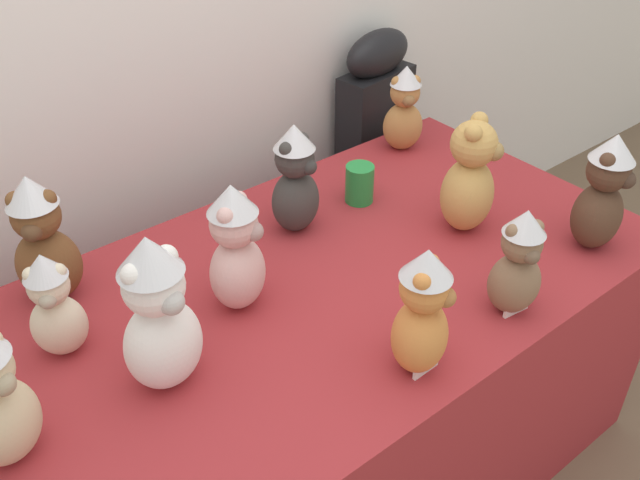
% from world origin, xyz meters
% --- Properties ---
extents(display_table, '(1.72, 0.92, 0.73)m').
position_xyz_m(display_table, '(0.00, 0.25, 0.36)').
color(display_table, maroon).
rests_on(display_table, ground_plane).
extents(instrument_case, '(0.29, 0.16, 1.03)m').
position_xyz_m(instrument_case, '(0.72, 0.84, 0.52)').
color(instrument_case, black).
rests_on(instrument_case, ground_plane).
extents(teddy_bear_charcoal, '(0.16, 0.15, 0.30)m').
position_xyz_m(teddy_bear_charcoal, '(0.09, 0.46, 0.88)').
color(teddy_bear_charcoal, '#383533').
rests_on(teddy_bear_charcoal, display_table).
extents(teddy_bear_cream, '(0.15, 0.14, 0.25)m').
position_xyz_m(teddy_bear_cream, '(-0.57, 0.41, 0.85)').
color(teddy_bear_cream, beige).
rests_on(teddy_bear_cream, display_table).
extents(teddy_bear_blush, '(0.19, 0.18, 0.32)m').
position_xyz_m(teddy_bear_blush, '(-0.20, 0.30, 0.88)').
color(teddy_bear_blush, beige).
rests_on(teddy_bear_blush, display_table).
extents(teddy_bear_honey, '(0.21, 0.20, 0.32)m').
position_xyz_m(teddy_bear_honey, '(0.45, 0.19, 0.88)').
color(teddy_bear_honey, tan).
rests_on(teddy_bear_honey, display_table).
extents(teddy_bear_snow, '(0.18, 0.16, 0.36)m').
position_xyz_m(teddy_bear_snow, '(-0.44, 0.19, 0.90)').
color(teddy_bear_snow, white).
rests_on(teddy_bear_snow, display_table).
extents(teddy_bear_ginger, '(0.17, 0.17, 0.30)m').
position_xyz_m(teddy_bear_ginger, '(-0.02, -0.10, 0.87)').
color(teddy_bear_ginger, '#D17F3D').
rests_on(teddy_bear_ginger, display_table).
extents(teddy_bear_mocha, '(0.15, 0.14, 0.27)m').
position_xyz_m(teddy_bear_mocha, '(0.27, -0.10, 0.86)').
color(teddy_bear_mocha, '#7F6047').
rests_on(teddy_bear_mocha, display_table).
extents(teddy_bear_cocoa, '(0.17, 0.15, 0.32)m').
position_xyz_m(teddy_bear_cocoa, '(0.64, -0.07, 0.88)').
color(teddy_bear_cocoa, '#4C3323').
rests_on(teddy_bear_cocoa, display_table).
extents(teddy_bear_caramel, '(0.16, 0.15, 0.27)m').
position_xyz_m(teddy_bear_caramel, '(0.63, 0.61, 0.86)').
color(teddy_bear_caramel, '#B27A42').
rests_on(teddy_bear_caramel, display_table).
extents(teddy_bear_chestnut, '(0.19, 0.18, 0.32)m').
position_xyz_m(teddy_bear_chestnut, '(-0.52, 0.60, 0.89)').
color(teddy_bear_chestnut, brown).
rests_on(teddy_bear_chestnut, display_table).
extents(party_cup_green, '(0.08, 0.08, 0.11)m').
position_xyz_m(party_cup_green, '(0.31, 0.46, 0.78)').
color(party_cup_green, '#238C3D').
rests_on(party_cup_green, display_table).
extents(name_card_front_left, '(0.07, 0.01, 0.05)m').
position_xyz_m(name_card_front_left, '(-0.02, -0.12, 0.75)').
color(name_card_front_left, white).
rests_on(name_card_front_left, display_table).
extents(name_card_front_middle, '(0.07, 0.02, 0.05)m').
position_xyz_m(name_card_front_middle, '(0.27, -0.12, 0.75)').
color(name_card_front_middle, white).
rests_on(name_card_front_middle, display_table).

